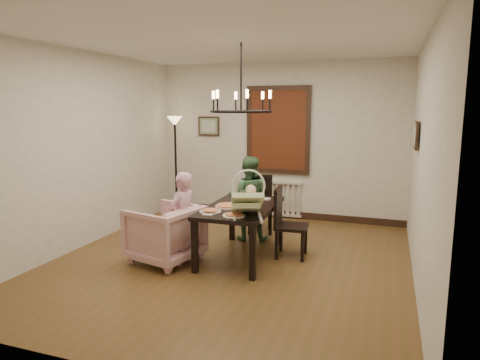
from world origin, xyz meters
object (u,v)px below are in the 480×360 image
Objects in this scene: elderly_woman at (182,226)px; floor_lamp at (176,166)px; chair_far at (260,204)px; chair_right at (292,222)px; drinking_glass at (241,198)px; dining_table at (241,212)px; baby_bouncer at (247,200)px; seated_man at (248,205)px; armchair at (165,234)px.

floor_lamp reaches higher than elderly_woman.
elderly_woman reaches higher than chair_far.
drinking_glass is at bearing 95.21° from chair_right.
dining_table is 1.61× the size of chair_right.
chair_right is at bearing 8.96° from drinking_glass.
elderly_woman is (-1.27, -0.71, 0.02)m from chair_right.
drinking_glass is at bearing -42.81° from floor_lamp.
floor_lamp reaches higher than drinking_glass.
drinking_glass is at bearing 105.75° from dining_table.
baby_bouncer reaches higher than dining_table.
elderly_woman is at bearing 58.75° from seated_man.
armchair is at bearing 49.53° from seated_man.
floor_lamp is (-1.88, 0.72, 0.44)m from chair_far.
baby_bouncer is 3.29m from floor_lamp.
chair_right is at bearing -70.29° from chair_far.
dining_table is 1.44× the size of seated_man.
armchair is 1.25m from baby_bouncer.
armchair is at bearing -132.86° from chair_far.
elderly_woman reaches higher than chair_right.
elderly_woman reaches higher than dining_table.
elderly_woman is (-0.54, -1.67, 0.04)m from chair_far.
chair_right is 6.20× the size of drinking_glass.
elderly_woman is (0.25, 0.01, 0.12)m from armchair.
elderly_woman is 0.55× the size of floor_lamp.
armchair is at bearing -65.66° from floor_lamp.
armchair is (-1.52, -0.72, -0.10)m from chair_right.
dining_table is 1.55× the size of elderly_woman.
seated_man is at bearing -115.37° from chair_far.
armchair is (-0.89, -0.47, -0.25)m from dining_table.
drinking_glass is at bearing 150.37° from elderly_woman.
armchair is 0.78× the size of seated_man.
elderly_woman is at bearing -145.47° from dining_table.
dining_table is at bearing 131.66° from armchair.
floor_lamp is (-1.82, 1.15, 0.37)m from seated_man.
floor_lamp is at bearing 53.46° from chair_right.
chair_far is 1.80m from baby_bouncer.
drinking_glass reaches higher than dining_table.
chair_right is 1.46m from elderly_woman.
chair_far is 1.21m from chair_right.
seated_man reaches higher than armchair.
seated_man is at bearing 173.60° from elderly_woman.
seated_man is 6.93× the size of drinking_glass.
chair_far reaches higher than armchair.
chair_far is at bearing 92.88° from drinking_glass.
drinking_glass is at bearing 89.53° from seated_man.
chair_right reaches higher than drinking_glass.
baby_bouncer is (0.34, -1.71, 0.44)m from chair_far.
seated_man reaches higher than dining_table.
baby_bouncer reaches higher than seated_man.
armchair is at bearing 157.90° from baby_bouncer.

